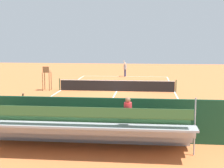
# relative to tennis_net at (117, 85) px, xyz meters

# --- Properties ---
(ground_plane) EXTENTS (60.00, 60.00, 0.00)m
(ground_plane) POSITION_rel_tennis_net_xyz_m (0.00, 0.00, -0.50)
(ground_plane) COLOR #C66B38
(court_line_markings) EXTENTS (10.10, 22.20, 0.01)m
(court_line_markings) POSITION_rel_tennis_net_xyz_m (0.00, -0.04, -0.50)
(court_line_markings) COLOR white
(court_line_markings) RESTS_ON ground
(tennis_net) EXTENTS (10.30, 0.10, 1.07)m
(tennis_net) POSITION_rel_tennis_net_xyz_m (0.00, 0.00, 0.00)
(tennis_net) COLOR black
(tennis_net) RESTS_ON ground
(backdrop_wall) EXTENTS (18.00, 0.16, 2.00)m
(backdrop_wall) POSITION_rel_tennis_net_xyz_m (0.00, 14.00, 0.50)
(backdrop_wall) COLOR #194228
(backdrop_wall) RESTS_ON ground
(bleacher_stand) EXTENTS (9.06, 2.40, 2.48)m
(bleacher_stand) POSITION_rel_tennis_net_xyz_m (0.03, 15.31, 0.39)
(bleacher_stand) COLOR #9EA0A5
(bleacher_stand) RESTS_ON ground
(umpire_chair) EXTENTS (0.67, 0.67, 2.14)m
(umpire_chair) POSITION_rel_tennis_net_xyz_m (6.20, 0.22, 0.81)
(umpire_chair) COLOR brown
(umpire_chair) RESTS_ON ground
(courtside_bench) EXTENTS (1.80, 0.40, 0.93)m
(courtside_bench) POSITION_rel_tennis_net_xyz_m (-2.32, 13.27, 0.06)
(courtside_bench) COLOR #234C2D
(courtside_bench) RESTS_ON ground
(equipment_bag) EXTENTS (0.90, 0.36, 0.36)m
(equipment_bag) POSITION_rel_tennis_net_xyz_m (-0.64, 13.40, -0.32)
(equipment_bag) COLOR #B22D2D
(equipment_bag) RESTS_ON ground
(tennis_player) EXTENTS (0.45, 0.56, 1.93)m
(tennis_player) POSITION_rel_tennis_net_xyz_m (-0.01, -10.97, 0.51)
(tennis_player) COLOR navy
(tennis_player) RESTS_ON ground
(tennis_racket) EXTENTS (0.49, 0.54, 0.03)m
(tennis_racket) POSITION_rel_tennis_net_xyz_m (0.85, -11.26, -0.49)
(tennis_racket) COLOR black
(tennis_racket) RESTS_ON ground
(tennis_ball_near) EXTENTS (0.07, 0.07, 0.07)m
(tennis_ball_near) POSITION_rel_tennis_net_xyz_m (1.23, -7.72, -0.47)
(tennis_ball_near) COLOR #CCDB33
(tennis_ball_near) RESTS_ON ground
(line_judge) EXTENTS (0.42, 0.55, 1.93)m
(line_judge) POSITION_rel_tennis_net_xyz_m (3.69, 12.90, 0.51)
(line_judge) COLOR #232328
(line_judge) RESTS_ON ground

